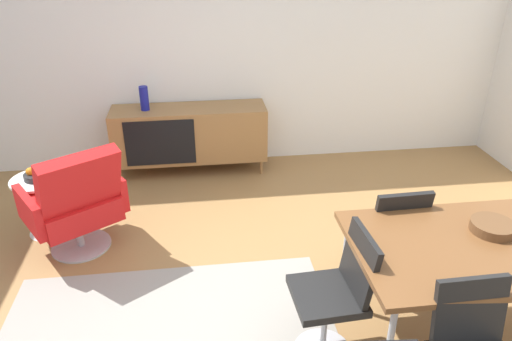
# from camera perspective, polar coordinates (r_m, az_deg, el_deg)

# --- Properties ---
(ground_plane) EXTENTS (8.32, 8.32, 0.00)m
(ground_plane) POSITION_cam_1_polar(r_m,az_deg,el_deg) (3.41, -1.42, -17.11)
(ground_plane) COLOR #9E7242
(wall_back) EXTENTS (6.80, 0.12, 2.80)m
(wall_back) POSITION_cam_1_polar(r_m,az_deg,el_deg) (5.15, -4.81, 15.85)
(wall_back) COLOR white
(wall_back) RESTS_ON ground_plane
(sideboard) EXTENTS (1.60, 0.45, 0.72)m
(sideboard) POSITION_cam_1_polar(r_m,az_deg,el_deg) (5.12, -7.90, 4.41)
(sideboard) COLOR olive
(sideboard) RESTS_ON ground_plane
(vase_cobalt) EXTENTS (0.09, 0.09, 0.25)m
(vase_cobalt) POSITION_cam_1_polar(r_m,az_deg,el_deg) (5.01, -13.18, 8.37)
(vase_cobalt) COLOR navy
(vase_cobalt) RESTS_ON sideboard
(dining_table) EXTENTS (1.60, 0.90, 0.74)m
(dining_table) POSITION_cam_1_polar(r_m,az_deg,el_deg) (3.14, 25.91, -8.34)
(dining_table) COLOR brown
(dining_table) RESTS_ON ground_plane
(wooden_bowl_on_table) EXTENTS (0.26, 0.26, 0.06)m
(wooden_bowl_on_table) POSITION_cam_1_polar(r_m,az_deg,el_deg) (3.22, 26.35, -6.04)
(wooden_bowl_on_table) COLOR brown
(wooden_bowl_on_table) RESTS_ON dining_table
(dining_chair_near_window) EXTENTS (0.45, 0.42, 0.86)m
(dining_chair_near_window) POSITION_cam_1_polar(r_m,az_deg,el_deg) (2.93, 9.65, -14.03)
(dining_chair_near_window) COLOR black
(dining_chair_near_window) RESTS_ON ground_plane
(dining_chair_back_left) EXTENTS (0.41, 0.44, 0.86)m
(dining_chair_back_left) POSITION_cam_1_polar(r_m,az_deg,el_deg) (3.51, 15.68, -7.05)
(dining_chair_back_left) COLOR black
(dining_chair_back_left) RESTS_ON ground_plane
(lounge_chair_red) EXTENTS (0.89, 0.88, 0.95)m
(lounge_chair_red) POSITION_cam_1_polar(r_m,az_deg,el_deg) (4.00, -20.71, -3.42)
(lounge_chair_red) COLOR red
(lounge_chair_red) RESTS_ON ground_plane
(side_table_round) EXTENTS (0.44, 0.44, 0.52)m
(side_table_round) POSITION_cam_1_polar(r_m,az_deg,el_deg) (4.44, -24.15, -3.16)
(side_table_round) COLOR white
(side_table_round) RESTS_ON ground_plane
(fruit_bowl) EXTENTS (0.20, 0.20, 0.11)m
(fruit_bowl) POSITION_cam_1_polar(r_m,az_deg,el_deg) (4.34, -24.72, -0.47)
(fruit_bowl) COLOR #262628
(fruit_bowl) RESTS_ON side_table_round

